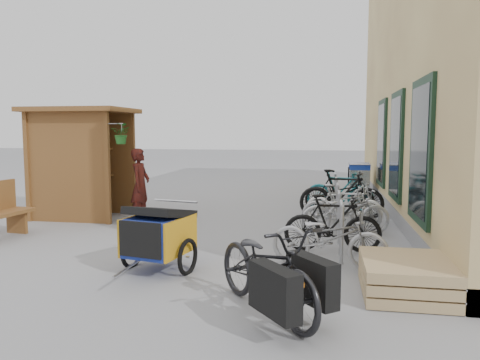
% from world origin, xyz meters
% --- Properties ---
extents(ground, '(80.00, 80.00, 0.00)m').
position_xyz_m(ground, '(0.00, 0.00, 0.00)').
color(ground, gray).
extents(kiosk, '(2.49, 1.65, 2.40)m').
position_xyz_m(kiosk, '(-3.28, 2.47, 1.55)').
color(kiosk, brown).
rests_on(kiosk, ground).
extents(bike_rack, '(0.05, 5.35, 0.86)m').
position_xyz_m(bike_rack, '(2.30, 2.40, 0.52)').
color(bike_rack, '#A5A8AD').
rests_on(bike_rack, ground).
extents(pallet_stack, '(1.00, 1.20, 0.40)m').
position_xyz_m(pallet_stack, '(3.00, -1.40, 0.21)').
color(pallet_stack, tan).
rests_on(pallet_stack, ground).
extents(shopping_carts, '(0.57, 1.56, 1.01)m').
position_xyz_m(shopping_carts, '(3.00, 6.87, 0.59)').
color(shopping_carts, silver).
rests_on(shopping_carts, ground).
extents(child_trailer, '(1.02, 1.63, 0.94)m').
position_xyz_m(child_trailer, '(-0.17, -1.01, 0.52)').
color(child_trailer, '#1C389C').
rests_on(child_trailer, ground).
extents(cargo_bike, '(1.67, 1.85, 0.98)m').
position_xyz_m(cargo_bike, '(1.49, -2.29, 0.48)').
color(cargo_bike, black).
rests_on(cargo_bike, ground).
extents(person_kiosk, '(0.37, 0.57, 1.54)m').
position_xyz_m(person_kiosk, '(-1.77, 2.26, 0.77)').
color(person_kiosk, maroon).
rests_on(person_kiosk, ground).
extents(bike_0, '(1.71, 0.89, 0.86)m').
position_xyz_m(bike_0, '(2.11, -0.46, 0.43)').
color(bike_0, '#9D9EA2').
rests_on(bike_0, ground).
extents(bike_1, '(1.54, 0.49, 0.91)m').
position_xyz_m(bike_1, '(2.18, 0.42, 0.46)').
color(bike_1, black).
rests_on(bike_1, ground).
extents(bike_2, '(1.72, 0.90, 0.86)m').
position_xyz_m(bike_2, '(2.43, 1.71, 0.43)').
color(bike_2, '#9D9EA2').
rests_on(bike_2, ground).
extents(bike_3, '(1.53, 0.54, 0.90)m').
position_xyz_m(bike_3, '(2.37, 1.99, 0.45)').
color(bike_3, '#9D9EA2').
rests_on(bike_3, ground).
extents(bike_4, '(1.70, 1.02, 0.84)m').
position_xyz_m(bike_4, '(2.44, 2.73, 0.42)').
color(bike_4, silver).
rests_on(bike_4, ground).
extents(bike_5, '(1.81, 0.56, 1.08)m').
position_xyz_m(bike_5, '(2.41, 3.26, 0.54)').
color(bike_5, black).
rests_on(bike_5, ground).
extents(bike_6, '(1.67, 0.71, 0.85)m').
position_xyz_m(bike_6, '(2.39, 4.20, 0.43)').
color(bike_6, black).
rests_on(bike_6, ground).
extents(bike_7, '(1.69, 0.81, 0.98)m').
position_xyz_m(bike_7, '(2.40, 4.34, 0.49)').
color(bike_7, '#1D6C77').
rests_on(bike_7, ground).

